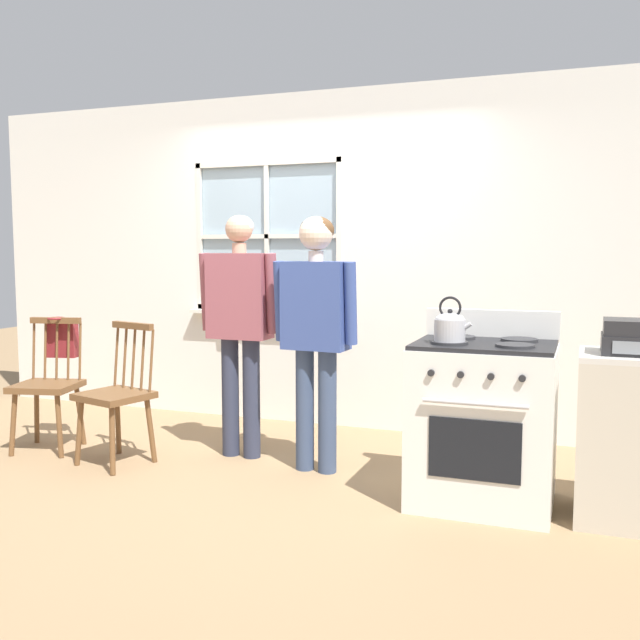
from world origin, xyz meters
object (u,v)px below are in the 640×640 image
kettle (450,326)px  person_teen_center (316,316)px  stove (483,422)px  chair_by_window (48,387)px  chair_near_wall (117,397)px  potted_plant (234,301)px  side_counter (632,438)px  stereo (637,338)px  person_elderly_left (240,313)px  handbag (62,339)px

kettle → person_teen_center: bearing=158.7°
stove → chair_by_window: bearing=179.6°
chair_by_window → stove: size_ratio=0.87×
chair_near_wall → potted_plant: (0.15, 1.43, 0.55)m
potted_plant → kettle: bearing=-35.3°
kettle → side_counter: 1.11m
side_counter → stereo: size_ratio=2.65×
stove → side_counter: stove is taller
person_elderly_left → handbag: person_elderly_left is taller
handbag → side_counter: (3.91, -0.25, -0.32)m
potted_plant → handbag: (-0.87, -1.10, -0.23)m
handbag → chair_near_wall: bearing=-24.8°
person_teen_center → handbag: 2.05m
potted_plant → person_elderly_left: bearing=-60.6°
kettle → stereo: size_ratio=0.73×
person_elderly_left → handbag: (-1.43, -0.11, -0.23)m
chair_near_wall → stereo: (3.18, 0.06, 0.53)m
chair_by_window → chair_near_wall: (0.67, -0.11, 0.00)m
chair_by_window → kettle: size_ratio=3.83×
kettle → stereo: (0.95, 0.11, -0.04)m
chair_by_window → person_elderly_left: bearing=0.2°
person_elderly_left → stereo: 2.51m
person_elderly_left → person_teen_center: 0.62m
chair_by_window → potted_plant: bearing=44.9°
chair_near_wall → handbag: bearing=169.9°
person_teen_center → stove: person_teen_center is taller
handbag → side_counter: bearing=-3.7°
person_elderly_left → stereo: size_ratio=4.92×
kettle → chair_near_wall: bearing=178.8°
person_teen_center → side_counter: (1.87, -0.23, -0.57)m
chair_near_wall → chair_by_window: bearing=-174.3°
handbag → stove: bearing=-4.6°
stove → side_counter: (0.77, -0.00, -0.02)m
person_elderly_left → stove: bearing=-11.3°
kettle → handbag: bearing=172.7°
person_elderly_left → potted_plant: bearing=119.9°
person_teen_center → kettle: person_teen_center is taller
kettle → side_counter: bearing=7.7°
chair_near_wall → person_elderly_left: 1.00m
chair_by_window → potted_plant: size_ratio=3.26×
person_elderly_left → person_teen_center: person_elderly_left is taller
chair_by_window → side_counter: (3.85, -0.02, -0.01)m
stove → handbag: bearing=175.4°
side_counter → stereo: 0.54m
side_counter → stove: bearing=179.8°
chair_near_wall → side_counter: size_ratio=1.05×
stove → handbag: 3.16m
chair_by_window → kettle: bearing=-16.5°
potted_plant → chair_near_wall: bearing=-95.8°
person_elderly_left → kettle: person_elderly_left is taller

